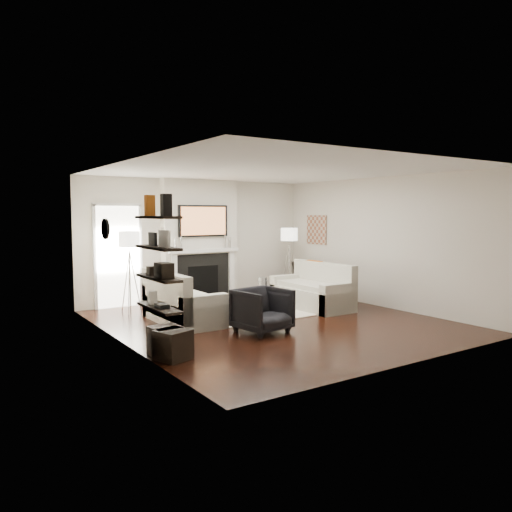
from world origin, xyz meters
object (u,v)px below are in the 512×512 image
loveseat_left_base (183,310)px  coffee_table (256,294)px  ottoman_near (166,341)px  lamp_left_shade (129,239)px  armchair (262,308)px  loveseat_right_base (311,298)px  lamp_right_shade (289,234)px

loveseat_left_base → coffee_table: 1.46m
coffee_table → ottoman_near: bearing=-148.5°
ottoman_near → lamp_left_shade: bearing=78.9°
coffee_table → armchair: size_ratio=1.37×
loveseat_left_base → armchair: (0.75, -1.42, 0.19)m
ottoman_near → loveseat_right_base: bearing=21.6°
loveseat_right_base → armchair: (-2.04, -1.18, 0.19)m
loveseat_left_base → armchair: 1.62m
lamp_right_shade → lamp_left_shade: bearing=179.5°
armchair → loveseat_right_base: bearing=22.0°
loveseat_left_base → lamp_left_shade: lamp_left_shade is taller
lamp_right_shade → armchair: bearing=-134.0°
armchair → ottoman_near: 1.91m
loveseat_right_base → armchair: 2.37m
loveseat_right_base → coffee_table: bearing=179.5°
coffee_table → armchair: (-0.68, -1.20, 0.00)m
coffee_table → lamp_right_shade: lamp_right_shade is taller
armchair → lamp_right_shade: lamp_right_shade is taller
lamp_left_shade → lamp_right_shade: same height
loveseat_left_base → lamp_right_shade: size_ratio=4.50×
loveseat_right_base → lamp_left_shade: bearing=153.9°
coffee_table → loveseat_left_base: bearing=171.0°
coffee_table → lamp_left_shade: (-1.92, 1.60, 1.05)m
armchair → lamp_right_shade: 3.97m
armchair → lamp_left_shade: lamp_left_shade is taller
armchair → lamp_left_shade: bearing=105.8°
coffee_table → ottoman_near: 2.98m
loveseat_left_base → armchair: armchair is taller
lamp_left_shade → lamp_right_shade: (3.90, -0.04, 0.00)m
loveseat_left_base → loveseat_right_base: 2.80m
loveseat_right_base → armchair: size_ratio=2.25×
lamp_right_shade → coffee_table: bearing=-141.8°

